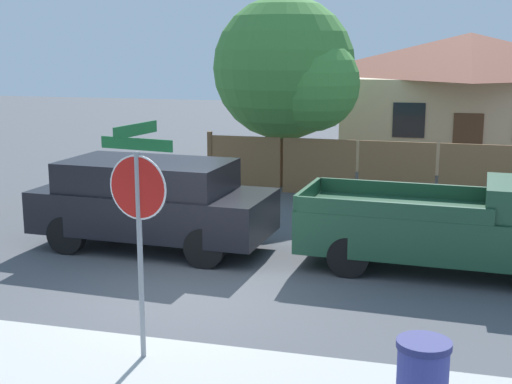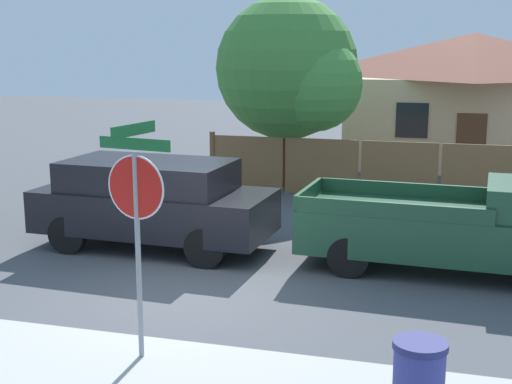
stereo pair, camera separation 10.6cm
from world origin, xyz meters
name	(u,v)px [view 2 (the right image)]	position (x,y,z in m)	size (l,w,h in m)	color
ground_plane	(187,290)	(0.00, 0.00, 0.00)	(80.00, 80.00, 0.00)	#4C4F54
wooden_fence	(440,172)	(3.91, 8.40, 0.78)	(12.81, 0.12, 1.65)	brown
house	(471,95)	(4.74, 15.61, 2.32)	(8.72, 7.36, 4.49)	beige
oak_tree	(293,72)	(-0.28, 9.24, 3.33)	(4.28, 4.08, 5.46)	brown
red_suv	(153,201)	(-1.57, 2.24, 0.99)	(4.85, 2.27, 1.80)	black
orange_pickup	(462,227)	(4.45, 2.23, 0.86)	(5.44, 2.27, 1.73)	#1E472D
stop_sign	(136,201)	(0.37, -2.62, 2.13)	(1.04, 0.93, 3.12)	gray
trash_bin	(418,384)	(4.01, -3.45, 0.50)	(0.59, 0.59, 0.99)	navy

